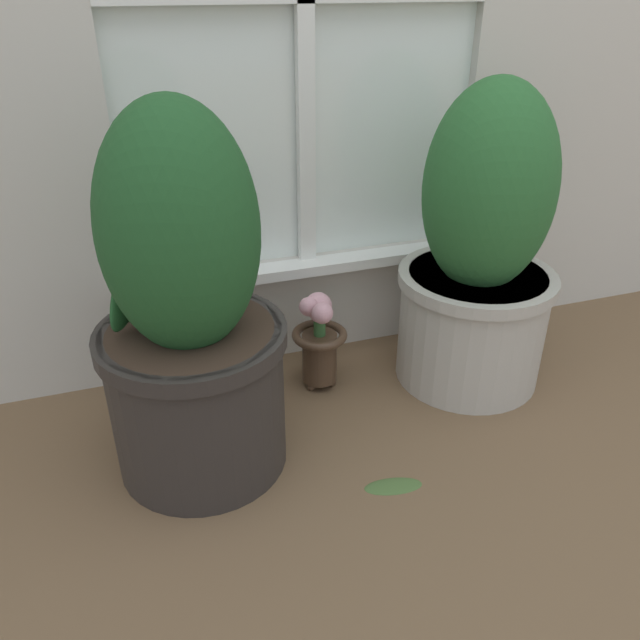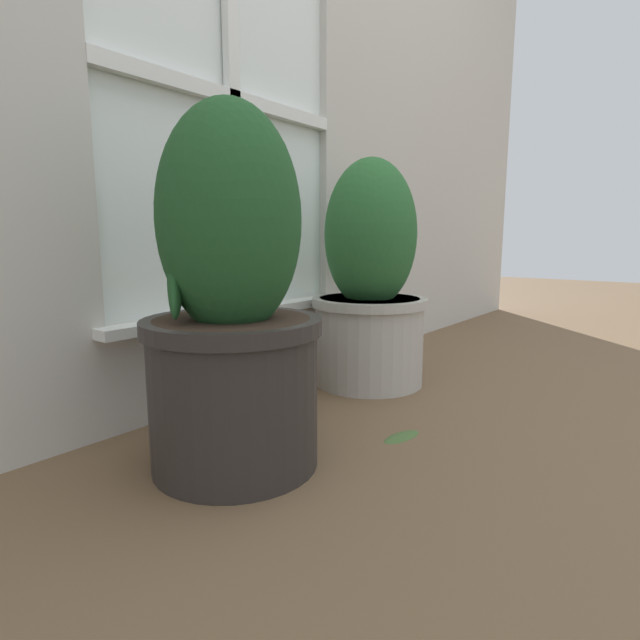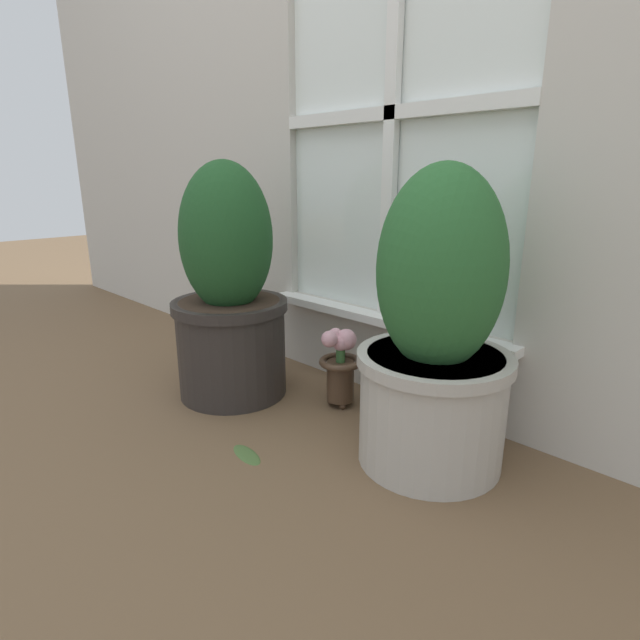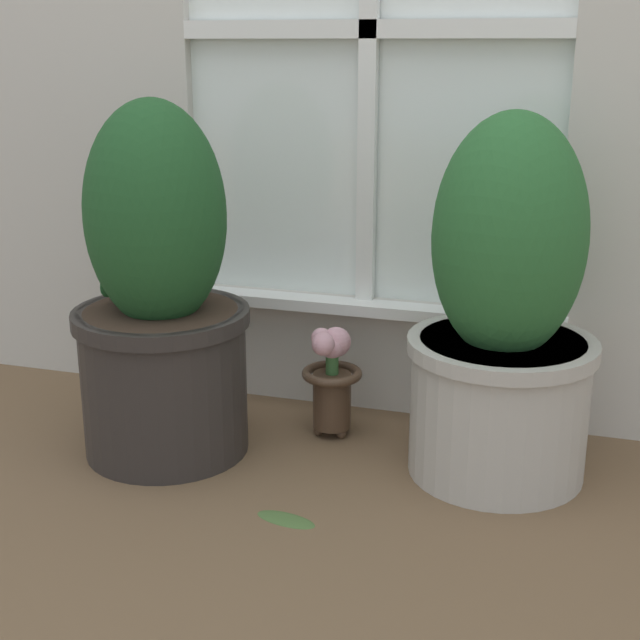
# 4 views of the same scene
# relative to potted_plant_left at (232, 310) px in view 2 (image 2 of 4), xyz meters

# --- Properties ---
(ground_plane) EXTENTS (10.00, 10.00, 0.00)m
(ground_plane) POSITION_rel_potted_plant_left_xyz_m (0.32, -0.22, -0.31)
(ground_plane) COLOR brown
(potted_plant_left) EXTENTS (0.34, 0.34, 0.69)m
(potted_plant_left) POSITION_rel_potted_plant_left_xyz_m (0.00, 0.00, 0.00)
(potted_plant_left) COLOR #2D2826
(potted_plant_left) RESTS_ON ground_plane
(potted_plant_right) EXTENTS (0.35, 0.35, 0.67)m
(potted_plant_right) POSITION_rel_potted_plant_left_xyz_m (0.64, 0.10, -0.01)
(potted_plant_right) COLOR #B7B2A8
(potted_plant_right) RESTS_ON ground_plane
(flower_vase) EXTENTS (0.12, 0.12, 0.23)m
(flower_vase) POSITION_rel_potted_plant_left_xyz_m (0.29, 0.16, -0.18)
(flower_vase) COLOR #473323
(flower_vase) RESTS_ON ground_plane
(fallen_leaf) EXTENTS (0.12, 0.06, 0.01)m
(fallen_leaf) POSITION_rel_potted_plant_left_xyz_m (0.32, -0.19, -0.30)
(fallen_leaf) COLOR #476633
(fallen_leaf) RESTS_ON ground_plane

